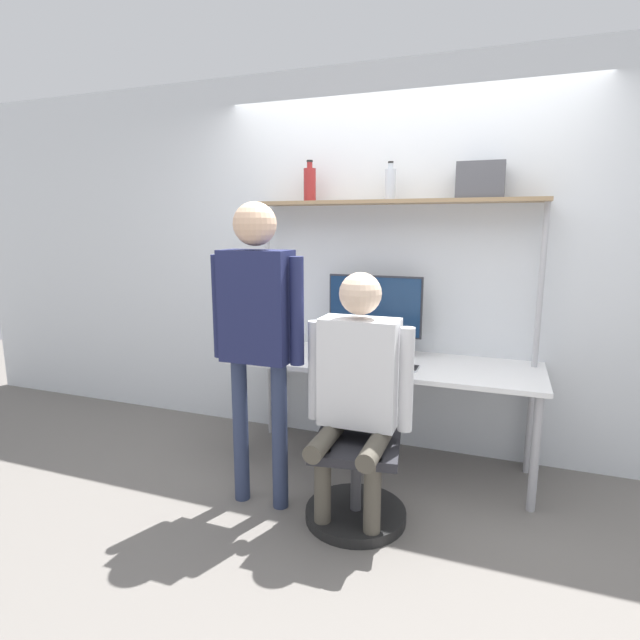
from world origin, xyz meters
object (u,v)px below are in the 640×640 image
(laptop, at_px, (375,354))
(person_seated, at_px, (357,380))
(monitor, at_px, (374,310))
(office_chair, at_px, (357,469))
(cell_phone, at_px, (413,368))
(person_standing, at_px, (257,317))
(bottle_red, at_px, (310,184))
(storage_box, at_px, (481,180))
(bottle_clear, at_px, (390,184))

(laptop, xyz_separation_m, person_seated, (0.06, -0.61, 0.01))
(monitor, relative_size, office_chair, 0.72)
(monitor, distance_m, laptop, 0.36)
(monitor, xyz_separation_m, cell_phone, (0.32, -0.28, -0.31))
(person_standing, bearing_deg, laptop, 50.65)
(laptop, bearing_deg, bottle_red, 151.69)
(office_chair, height_order, storage_box, storage_box)
(person_standing, xyz_separation_m, storage_box, (1.09, 0.94, 0.77))
(person_seated, xyz_separation_m, storage_box, (0.52, 0.91, 1.08))
(monitor, distance_m, office_chair, 1.12)
(laptop, xyz_separation_m, storage_box, (0.57, 0.31, 1.09))
(person_seated, relative_size, bottle_red, 4.92)
(person_standing, relative_size, bottle_red, 6.22)
(person_standing, distance_m, storage_box, 1.63)
(office_chair, xyz_separation_m, bottle_red, (-0.62, 0.87, 1.62))
(laptop, relative_size, cell_phone, 1.97)
(bottle_clear, bearing_deg, person_seated, -86.71)
(monitor, relative_size, person_standing, 0.38)
(monitor, xyz_separation_m, office_chair, (0.12, -0.82, -0.76))
(bottle_red, bearing_deg, storage_box, 0.00)
(storage_box, bearing_deg, bottle_clear, 180.00)
(monitor, distance_m, bottle_red, 0.99)
(office_chair, bearing_deg, cell_phone, 69.68)
(person_seated, distance_m, person_standing, 0.65)
(person_seated, relative_size, bottle_clear, 5.57)
(office_chair, xyz_separation_m, storage_box, (0.53, 0.87, 1.61))
(laptop, relative_size, storage_box, 1.03)
(bottle_clear, height_order, storage_box, bottle_clear)
(office_chair, distance_m, bottle_clear, 1.83)
(person_seated, xyz_separation_m, bottle_clear, (-0.05, 0.91, 1.07))
(laptop, xyz_separation_m, bottle_clear, (0.00, 0.31, 1.09))
(monitor, height_order, bottle_clear, bottle_clear)
(bottle_red, bearing_deg, bottle_clear, 0.00)
(monitor, xyz_separation_m, person_seated, (0.13, -0.86, -0.23))
(bottle_clear, relative_size, bottle_red, 0.88)
(bottle_clear, bearing_deg, cell_phone, -52.93)
(cell_phone, distance_m, bottle_red, 1.46)
(laptop, relative_size, person_standing, 0.17)
(office_chair, height_order, person_standing, person_standing)
(storage_box, bearing_deg, laptop, -151.96)
(monitor, bearing_deg, laptop, -74.11)
(office_chair, distance_m, storage_box, 1.90)
(bottle_red, bearing_deg, person_standing, -86.86)
(bottle_clear, bearing_deg, person_standing, -119.05)
(cell_phone, height_order, storage_box, storage_box)
(office_chair, height_order, person_seated, person_seated)
(cell_phone, xyz_separation_m, bottle_red, (-0.82, 0.33, 1.17))
(monitor, distance_m, bottle_clear, 0.85)
(person_seated, height_order, bottle_clear, bottle_clear)
(office_chair, xyz_separation_m, person_standing, (-0.57, -0.07, 0.84))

